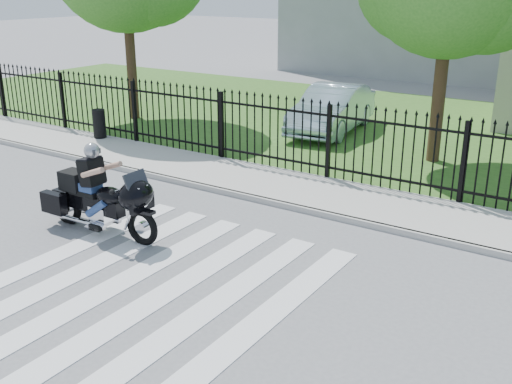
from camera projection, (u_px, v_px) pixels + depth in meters
The scene contains 9 objects.
ground at pixel (147, 286), 9.08m from camera, with size 120.00×120.00×0.00m, color slate.
crosswalk at pixel (147, 285), 9.08m from camera, with size 5.00×5.50×0.01m, color silver, non-canonical shape.
sidewalk at pixel (306, 191), 13.00m from camera, with size 40.00×2.00×0.12m, color #ADAAA3.
curb at pixel (282, 205), 12.21m from camera, with size 40.00×0.12×0.12m, color #ADAAA3.
grass_strip at pixel (415, 130), 18.53m from camera, with size 40.00×12.00×0.02m, color #30591E.
iron_fence at pixel (328, 144), 13.51m from camera, with size 26.00×0.04×1.80m.
motorcycle_rider at pixel (98, 196), 10.81m from camera, with size 2.60×0.78×1.72m.
parked_car at pixel (332, 109), 18.13m from camera, with size 1.48×4.23×1.40m, color #ADC8DA.
litter_bin at pixel (99, 124), 17.10m from camera, with size 0.36×0.36×0.81m, color black.
Camera 1 is at (5.84, -5.85, 4.36)m, focal length 42.00 mm.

